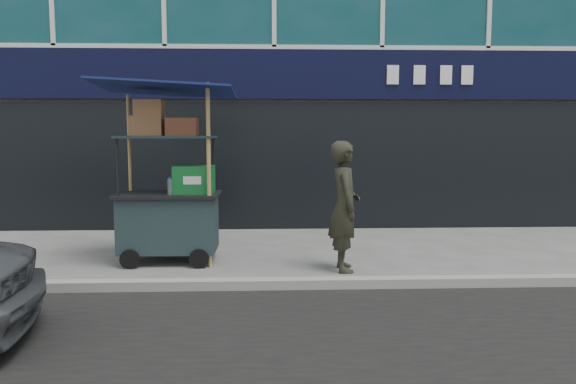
{
  "coord_description": "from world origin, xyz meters",
  "views": [
    {
      "loc": [
        -0.19,
        -6.68,
        1.86
      ],
      "look_at": [
        0.14,
        1.2,
        1.0
      ],
      "focal_mm": 35.0,
      "sensor_mm": 36.0,
      "label": 1
    }
  ],
  "objects": [
    {
      "name": "vendor_man",
      "position": [
        0.87,
        0.67,
        0.87
      ],
      "size": [
        0.43,
        0.64,
        1.73
      ],
      "primitive_type": "imported",
      "rotation": [
        0.0,
        0.0,
        1.59
      ],
      "color": "#28291E",
      "rests_on": "ground"
    },
    {
      "name": "ground",
      "position": [
        0.0,
        0.0,
        0.0
      ],
      "size": [
        80.0,
        80.0,
        0.0
      ],
      "primitive_type": "plane",
      "color": "#5E5E5A",
      "rests_on": "ground"
    },
    {
      "name": "curb",
      "position": [
        0.0,
        -0.2,
        0.06
      ],
      "size": [
        80.0,
        0.18,
        0.12
      ],
      "primitive_type": "cube",
      "color": "gray",
      "rests_on": "ground"
    },
    {
      "name": "vendor_cart",
      "position": [
        -1.53,
        1.25,
        0.9
      ],
      "size": [
        1.9,
        1.35,
        2.55
      ],
      "rotation": [
        0.0,
        0.0,
        -0.01
      ],
      "color": "black",
      "rests_on": "ground"
    }
  ]
}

